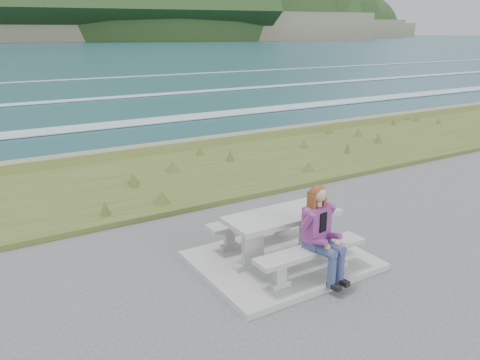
% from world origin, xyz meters
% --- Properties ---
extents(concrete_slab, '(2.60, 2.10, 0.10)m').
position_xyz_m(concrete_slab, '(0.00, 0.00, 0.05)').
color(concrete_slab, gray).
rests_on(concrete_slab, ground).
extents(picnic_table, '(1.80, 0.75, 0.75)m').
position_xyz_m(picnic_table, '(0.00, 0.00, 0.68)').
color(picnic_table, gray).
rests_on(picnic_table, concrete_slab).
extents(bench_landward, '(1.80, 0.35, 0.45)m').
position_xyz_m(bench_landward, '(0.00, -0.70, 0.45)').
color(bench_landward, gray).
rests_on(bench_landward, concrete_slab).
extents(bench_seaward, '(1.80, 0.35, 0.45)m').
position_xyz_m(bench_seaward, '(0.00, 0.70, 0.45)').
color(bench_seaward, gray).
rests_on(bench_seaward, concrete_slab).
extents(grass_verge, '(160.00, 4.50, 0.22)m').
position_xyz_m(grass_verge, '(0.00, 5.00, 0.00)').
color(grass_verge, '#3B4A1B').
rests_on(grass_verge, ground).
extents(shore_drop, '(160.00, 0.80, 2.20)m').
position_xyz_m(shore_drop, '(0.00, 7.90, 0.00)').
color(shore_drop, '#6B6550').
rests_on(shore_drop, ground).
extents(ocean, '(1600.00, 1600.00, 0.09)m').
position_xyz_m(ocean, '(0.00, 25.09, -1.74)').
color(ocean, '#1F4D59').
rests_on(ocean, ground).
extents(headland_range, '(729.83, 363.95, 193.65)m').
position_xyz_m(headland_range, '(190.37, 398.35, 9.92)').
color(headland_range, '#6B6550').
rests_on(headland_range, ground).
extents(seated_woman, '(0.47, 0.72, 1.38)m').
position_xyz_m(seated_woman, '(0.11, -0.83, 0.61)').
color(seated_woman, navy).
rests_on(seated_woman, concrete_slab).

